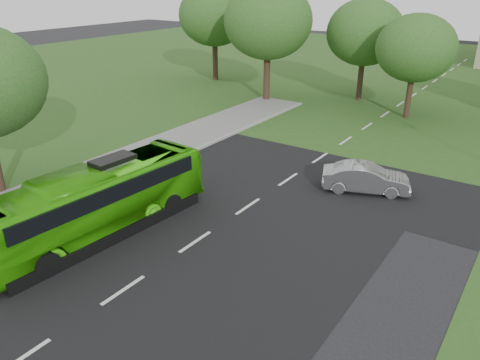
{
  "coord_description": "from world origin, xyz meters",
  "views": [
    {
      "loc": [
        11.19,
        -10.9,
        10.29
      ],
      "look_at": [
        -0.07,
        5.44,
        1.6
      ],
      "focal_mm": 35.0,
      "sensor_mm": 36.0,
      "label": 1
    }
  ],
  "objects_px": {
    "tree_park_f": "(214,15)",
    "bus": "(96,202)",
    "tree_park_a": "(268,21)",
    "sedan": "(366,178)",
    "tree_park_b": "(365,32)",
    "tree_park_c": "(416,48)"
  },
  "relations": [
    {
      "from": "tree_park_a",
      "to": "tree_park_f",
      "type": "height_order",
      "value": "tree_park_a"
    },
    {
      "from": "tree_park_a",
      "to": "tree_park_b",
      "type": "bearing_deg",
      "value": 36.1
    },
    {
      "from": "tree_park_b",
      "to": "sedan",
      "type": "distance_m",
      "value": 20.66
    },
    {
      "from": "tree_park_f",
      "to": "tree_park_b",
      "type": "bearing_deg",
      "value": 1.47
    },
    {
      "from": "tree_park_a",
      "to": "tree_park_f",
      "type": "relative_size",
      "value": 1.03
    },
    {
      "from": "tree_park_a",
      "to": "tree_park_f",
      "type": "distance_m",
      "value": 10.22
    },
    {
      "from": "tree_park_b",
      "to": "bus",
      "type": "bearing_deg",
      "value": -90.6
    },
    {
      "from": "tree_park_c",
      "to": "sedan",
      "type": "distance_m",
      "value": 15.99
    },
    {
      "from": "tree_park_c",
      "to": "bus",
      "type": "bearing_deg",
      "value": -102.2
    },
    {
      "from": "tree_park_a",
      "to": "sedan",
      "type": "distance_m",
      "value": 20.69
    },
    {
      "from": "sedan",
      "to": "tree_park_b",
      "type": "bearing_deg",
      "value": -0.17
    },
    {
      "from": "tree_park_f",
      "to": "tree_park_c",
      "type": "bearing_deg",
      "value": -7.98
    },
    {
      "from": "tree_park_a",
      "to": "tree_park_f",
      "type": "xyz_separation_m",
      "value": [
        -9.17,
        4.51,
        -0.18
      ]
    },
    {
      "from": "bus",
      "to": "sedan",
      "type": "height_order",
      "value": "bus"
    },
    {
      "from": "tree_park_f",
      "to": "bus",
      "type": "xyz_separation_m",
      "value": [
        15.61,
        -28.77,
        -5.1
      ]
    },
    {
      "from": "tree_park_f",
      "to": "bus",
      "type": "relative_size",
      "value": 0.91
    },
    {
      "from": "tree_park_b",
      "to": "tree_park_a",
      "type": "bearing_deg",
      "value": -143.9
    },
    {
      "from": "tree_park_b",
      "to": "tree_park_f",
      "type": "relative_size",
      "value": 0.89
    },
    {
      "from": "sedan",
      "to": "tree_park_c",
      "type": "bearing_deg",
      "value": -13.71
    },
    {
      "from": "tree_park_b",
      "to": "tree_park_c",
      "type": "relative_size",
      "value": 1.1
    },
    {
      "from": "tree_park_a",
      "to": "tree_park_b",
      "type": "distance_m",
      "value": 8.4
    },
    {
      "from": "tree_park_c",
      "to": "bus",
      "type": "height_order",
      "value": "tree_park_c"
    }
  ]
}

